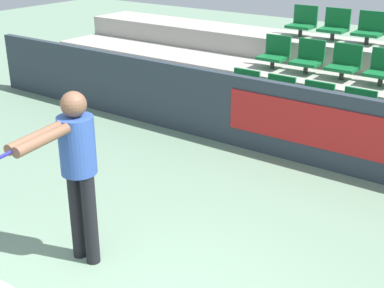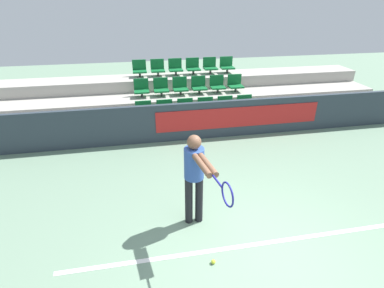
% 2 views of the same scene
% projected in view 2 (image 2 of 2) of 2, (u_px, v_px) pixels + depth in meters
% --- Properties ---
extents(ground_plane, '(30.00, 30.00, 0.00)m').
position_uv_depth(ground_plane, '(260.00, 257.00, 4.53)').
color(ground_plane, gray).
extents(court_baseline, '(6.01, 0.08, 0.01)m').
position_uv_depth(court_baseline, '(254.00, 245.00, 4.74)').
color(court_baseline, white).
rests_on(court_baseline, ground).
extents(barrier_wall, '(12.51, 0.14, 1.03)m').
position_uv_depth(barrier_wall, '(202.00, 120.00, 8.02)').
color(barrier_wall, '#2D3842').
rests_on(barrier_wall, ground).
extents(bleacher_tier_front, '(12.11, 1.01, 0.37)m').
position_uv_depth(bleacher_tier_front, '(197.00, 124.00, 8.68)').
color(bleacher_tier_front, '#ADA89E').
rests_on(bleacher_tier_front, ground).
extents(bleacher_tier_middle, '(12.11, 1.01, 0.74)m').
position_uv_depth(bleacher_tier_middle, '(190.00, 106.00, 9.48)').
color(bleacher_tier_middle, '#ADA89E').
rests_on(bleacher_tier_middle, ground).
extents(bleacher_tier_back, '(12.11, 1.01, 1.11)m').
position_uv_depth(bleacher_tier_back, '(185.00, 91.00, 10.28)').
color(bleacher_tier_back, '#ADA89E').
rests_on(bleacher_tier_back, ground).
extents(stadium_chair_0, '(0.45, 0.39, 0.52)m').
position_uv_depth(stadium_chair_0, '(144.00, 112.00, 8.35)').
color(stadium_chair_0, '#333333').
rests_on(stadium_chair_0, bleacher_tier_front).
extents(stadium_chair_1, '(0.45, 0.39, 0.52)m').
position_uv_depth(stadium_chair_1, '(165.00, 110.00, 8.45)').
color(stadium_chair_1, '#333333').
rests_on(stadium_chair_1, bleacher_tier_front).
extents(stadium_chair_2, '(0.45, 0.39, 0.52)m').
position_uv_depth(stadium_chair_2, '(186.00, 109.00, 8.54)').
color(stadium_chair_2, '#333333').
rests_on(stadium_chair_2, bleacher_tier_front).
extents(stadium_chair_3, '(0.45, 0.39, 0.52)m').
position_uv_depth(stadium_chair_3, '(206.00, 108.00, 8.64)').
color(stadium_chair_3, '#333333').
rests_on(stadium_chair_3, bleacher_tier_front).
extents(stadium_chair_4, '(0.45, 0.39, 0.52)m').
position_uv_depth(stadium_chair_4, '(226.00, 106.00, 8.74)').
color(stadium_chair_4, '#333333').
rests_on(stadium_chair_4, bleacher_tier_front).
extents(stadium_chair_5, '(0.45, 0.39, 0.52)m').
position_uv_depth(stadium_chair_5, '(245.00, 105.00, 8.84)').
color(stadium_chair_5, '#333333').
rests_on(stadium_chair_5, bleacher_tier_front).
extents(stadium_chair_6, '(0.45, 0.39, 0.52)m').
position_uv_depth(stadium_chair_6, '(141.00, 89.00, 9.06)').
color(stadium_chair_6, '#333333').
rests_on(stadium_chair_6, bleacher_tier_middle).
extents(stadium_chair_7, '(0.45, 0.39, 0.52)m').
position_uv_depth(stadium_chair_7, '(161.00, 88.00, 9.16)').
color(stadium_chair_7, '#333333').
rests_on(stadium_chair_7, bleacher_tier_middle).
extents(stadium_chair_8, '(0.45, 0.39, 0.52)m').
position_uv_depth(stadium_chair_8, '(180.00, 87.00, 9.26)').
color(stadium_chair_8, '#333333').
rests_on(stadium_chair_8, bleacher_tier_middle).
extents(stadium_chair_9, '(0.45, 0.39, 0.52)m').
position_uv_depth(stadium_chair_9, '(199.00, 86.00, 9.36)').
color(stadium_chair_9, '#333333').
rests_on(stadium_chair_9, bleacher_tier_middle).
extents(stadium_chair_10, '(0.45, 0.39, 0.52)m').
position_uv_depth(stadium_chair_10, '(217.00, 85.00, 9.45)').
color(stadium_chair_10, '#333333').
rests_on(stadium_chair_10, bleacher_tier_middle).
extents(stadium_chair_11, '(0.45, 0.39, 0.52)m').
position_uv_depth(stadium_chair_11, '(235.00, 84.00, 9.55)').
color(stadium_chair_11, '#333333').
rests_on(stadium_chair_11, bleacher_tier_middle).
extents(stadium_chair_12, '(0.45, 0.39, 0.52)m').
position_uv_depth(stadium_chair_12, '(139.00, 69.00, 9.78)').
color(stadium_chair_12, '#333333').
rests_on(stadium_chair_12, bleacher_tier_back).
extents(stadium_chair_13, '(0.45, 0.39, 0.52)m').
position_uv_depth(stadium_chair_13, '(158.00, 68.00, 9.88)').
color(stadium_chair_13, '#333333').
rests_on(stadium_chair_13, bleacher_tier_back).
extents(stadium_chair_14, '(0.45, 0.39, 0.52)m').
position_uv_depth(stadium_chair_14, '(175.00, 68.00, 9.97)').
color(stadium_chair_14, '#333333').
rests_on(stadium_chair_14, bleacher_tier_back).
extents(stadium_chair_15, '(0.45, 0.39, 0.52)m').
position_uv_depth(stadium_chair_15, '(193.00, 67.00, 10.07)').
color(stadium_chair_15, '#333333').
rests_on(stadium_chair_15, bleacher_tier_back).
extents(stadium_chair_16, '(0.45, 0.39, 0.52)m').
position_uv_depth(stadium_chair_16, '(210.00, 66.00, 10.17)').
color(stadium_chair_16, '#333333').
rests_on(stadium_chair_16, bleacher_tier_back).
extents(stadium_chair_17, '(0.45, 0.39, 0.52)m').
position_uv_depth(stadium_chair_17, '(227.00, 65.00, 10.27)').
color(stadium_chair_17, '#333333').
rests_on(stadium_chair_17, bleacher_tier_back).
extents(tennis_player, '(0.38, 1.50, 1.65)m').
position_uv_depth(tennis_player, '(196.00, 173.00, 4.73)').
color(tennis_player, black).
rests_on(tennis_player, ground).
extents(tennis_ball, '(0.07, 0.07, 0.07)m').
position_uv_depth(tennis_ball, '(213.00, 262.00, 4.41)').
color(tennis_ball, '#CCDB33').
rests_on(tennis_ball, ground).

